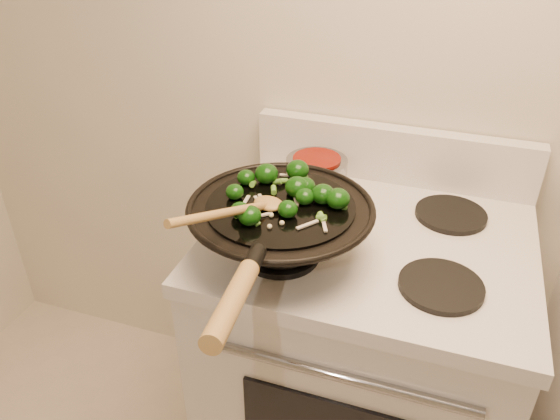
% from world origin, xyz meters
% --- Properties ---
extents(stove, '(0.78, 0.67, 1.08)m').
position_xyz_m(stove, '(-0.22, 1.17, 0.47)').
color(stove, silver).
rests_on(stove, ground).
extents(wok, '(0.41, 0.69, 0.20)m').
position_xyz_m(wok, '(-0.40, 1.01, 1.00)').
color(wok, black).
rests_on(wok, stove).
extents(stirfry, '(0.27, 0.27, 0.05)m').
position_xyz_m(stirfry, '(-0.39, 1.05, 1.08)').
color(stirfry, '#0C3608').
rests_on(stirfry, wok).
extents(wooden_spoon, '(0.14, 0.31, 0.11)m').
position_xyz_m(wooden_spoon, '(-0.44, 0.92, 1.09)').
color(wooden_spoon, olive).
rests_on(wooden_spoon, wok).
extents(saucepan, '(0.16, 0.26, 0.10)m').
position_xyz_m(saucepan, '(-0.40, 1.32, 0.98)').
color(saucepan, gray).
rests_on(saucepan, stove).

